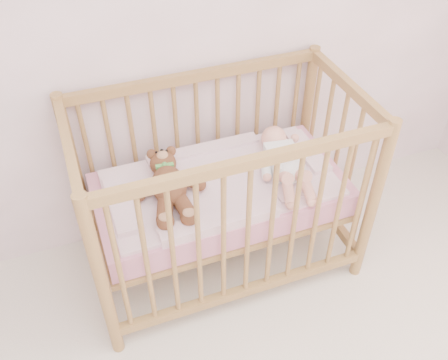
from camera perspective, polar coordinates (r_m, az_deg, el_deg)
name	(u,v)px	position (r m, az deg, el deg)	size (l,w,h in m)	color
crib	(220,192)	(2.47, -0.41, -1.37)	(1.36, 0.76, 1.00)	olive
mattress	(220,194)	(2.48, -0.40, -1.62)	(1.22, 0.62, 0.13)	#CA7E8F
blanket	(220,183)	(2.43, -0.41, -0.33)	(1.10, 0.58, 0.06)	#F4A8BC
baby	(284,159)	(2.47, 6.82, 2.43)	(0.28, 0.58, 0.14)	white
teddy_bear	(169,185)	(2.31, -6.30, -0.56)	(0.36, 0.51, 0.14)	brown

